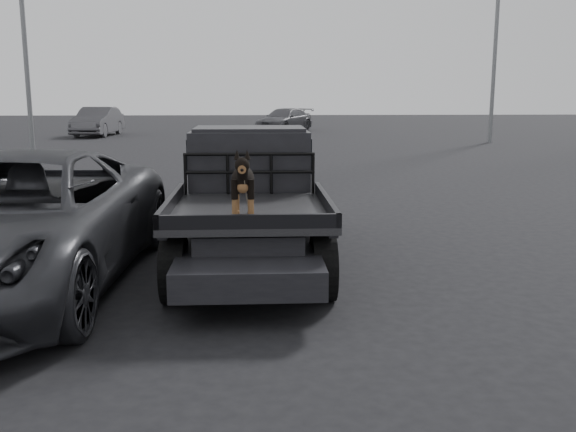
{
  "coord_description": "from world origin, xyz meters",
  "views": [
    {
      "loc": [
        -0.27,
        -6.33,
        2.31
      ],
      "look_at": [
        0.04,
        -0.21,
        1.12
      ],
      "focal_mm": 40.0,
      "sensor_mm": 36.0,
      "label": 1
    }
  ],
  "objects_px": {
    "flatbed_ute": "(250,229)",
    "distant_car_a": "(98,121)",
    "distant_car_b": "(284,120)",
    "parked_suv": "(13,222)",
    "dog": "(243,184)"
  },
  "relations": [
    {
      "from": "flatbed_ute",
      "to": "distant_car_a",
      "type": "height_order",
      "value": "distant_car_a"
    },
    {
      "from": "flatbed_ute",
      "to": "distant_car_b",
      "type": "bearing_deg",
      "value": 86.47
    },
    {
      "from": "distant_car_a",
      "to": "distant_car_b",
      "type": "xyz_separation_m",
      "value": [
        10.16,
        3.59,
        -0.09
      ]
    },
    {
      "from": "parked_suv",
      "to": "distant_car_a",
      "type": "height_order",
      "value": "parked_suv"
    },
    {
      "from": "flatbed_ute",
      "to": "distant_car_b",
      "type": "height_order",
      "value": "distant_car_b"
    },
    {
      "from": "dog",
      "to": "distant_car_a",
      "type": "bearing_deg",
      "value": 106.47
    },
    {
      "from": "distant_car_a",
      "to": "flatbed_ute",
      "type": "bearing_deg",
      "value": -68.61
    },
    {
      "from": "flatbed_ute",
      "to": "dog",
      "type": "bearing_deg",
      "value": -92.37
    },
    {
      "from": "flatbed_ute",
      "to": "dog",
      "type": "relative_size",
      "value": 7.3
    },
    {
      "from": "dog",
      "to": "parked_suv",
      "type": "bearing_deg",
      "value": 172.45
    },
    {
      "from": "distant_car_b",
      "to": "parked_suv",
      "type": "bearing_deg",
      "value": -66.31
    },
    {
      "from": "parked_suv",
      "to": "dog",
      "type": "bearing_deg",
      "value": -5.12
    },
    {
      "from": "dog",
      "to": "parked_suv",
      "type": "distance_m",
      "value": 2.77
    },
    {
      "from": "flatbed_ute",
      "to": "parked_suv",
      "type": "xyz_separation_m",
      "value": [
        -2.76,
        -1.1,
        0.35
      ]
    },
    {
      "from": "dog",
      "to": "distant_car_b",
      "type": "relative_size",
      "value": 0.16
    }
  ]
}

